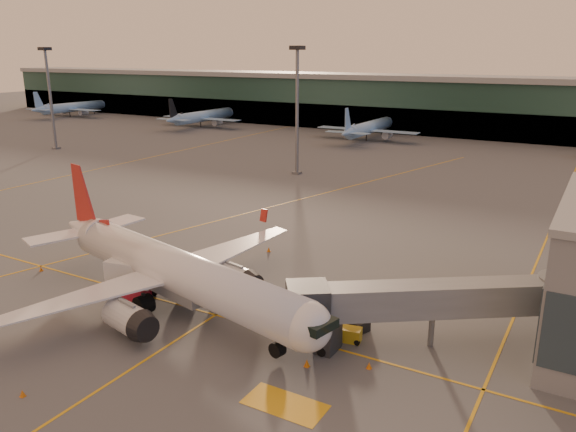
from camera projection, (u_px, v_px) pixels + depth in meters
The scene contains 16 objects.
ground at pixel (140, 324), 52.28m from camera, with size 600.00×600.00×0.00m, color #4C4F54.
taxi_markings at pixel (301, 205), 92.79m from camera, with size 100.12×173.00×0.01m.
terminal at pixel (478, 107), 167.73m from camera, with size 400.00×20.00×17.60m.
mast_west_far at pixel (50, 91), 142.83m from camera, with size 2.40×2.40×25.60m.
mast_west_near at pixel (297, 101), 112.59m from camera, with size 2.40×2.40×25.60m.
distant_aircraft_row at pixel (382, 141), 160.47m from camera, with size 290.00×34.00×13.00m.
main_airplane at pixel (171, 271), 54.55m from camera, with size 39.61×36.04×12.07m.
jet_bridge at pixel (450, 301), 47.32m from camera, with size 22.78×17.04×5.94m.
catering_truck at pixel (132, 277), 57.35m from camera, with size 5.41×3.13×3.95m.
gpu_cart at pixel (349, 335), 49.02m from camera, with size 2.30×1.60×1.24m.
pushback_tug at pixel (351, 321), 51.37m from camera, with size 3.70×2.74×1.70m.
cone_nose at pixel (369, 365), 44.82m from camera, with size 0.45×0.45×0.57m.
cone_tail at pixel (41, 269), 64.84m from camera, with size 0.43×0.43×0.55m.
cone_wing_right at pixel (22, 393), 41.16m from camera, with size 0.44×0.44×0.56m.
cone_wing_left at pixel (269, 250), 71.10m from camera, with size 0.48×0.48×0.61m.
cone_fwd at pixel (307, 363), 45.09m from camera, with size 0.50×0.50×0.64m.
Camera 1 is at (35.63, -34.13, 24.32)m, focal length 35.00 mm.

